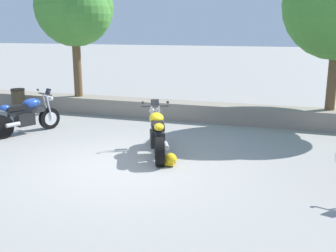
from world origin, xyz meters
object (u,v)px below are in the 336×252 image
Objects in this scene: rider_helmet at (170,160)px; leafy_tree_far_left at (76,9)px; motorcycle_blue_near_left at (27,116)px; trash_bin at (19,101)px; motorcycle_yellow_centre at (157,134)px.

rider_helmet is 7.23m from leafy_tree_far_left.
trash_bin is at bearing 132.59° from motorcycle_blue_near_left.
leafy_tree_far_left is at bearing 136.90° from rider_helmet.
motorcycle_blue_near_left and motorcycle_yellow_centre have the same top height.
leafy_tree_far_left reaches higher than trash_bin.
rider_helmet is at bearing -43.10° from leafy_tree_far_left.
motorcycle_yellow_centre reaches higher than rider_helmet.
motorcycle_blue_near_left reaches higher than rider_helmet.
leafy_tree_far_left is at bearing 91.04° from motorcycle_blue_near_left.
leafy_tree_far_left is at bearing 138.04° from motorcycle_yellow_centre.
motorcycle_blue_near_left is 2.91m from trash_bin.
motorcycle_yellow_centre is 0.90m from rider_helmet.
leafy_tree_far_left reaches higher than motorcycle_yellow_centre.
motorcycle_blue_near_left is at bearing -47.41° from trash_bin.
motorcycle_yellow_centre is 6.70m from trash_bin.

